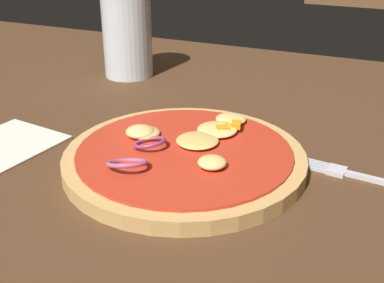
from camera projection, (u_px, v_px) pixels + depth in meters
dining_table at (201, 170)px, 0.56m from camera, size 1.47×0.93×0.04m
pizza at (185, 157)px, 0.53m from camera, size 0.26×0.26×0.03m
fork at (379, 181)px, 0.50m from camera, size 0.19×0.03×0.01m
beer_glass at (128, 39)px, 0.79m from camera, size 0.08×0.08×0.14m
napkin at (5, 145)px, 0.57m from camera, size 0.12×0.13×0.00m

